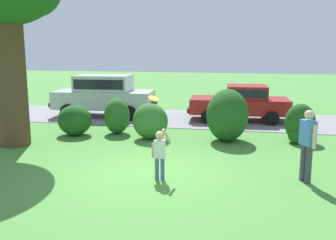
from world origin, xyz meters
TOP-DOWN VIEW (x-y plane):
  - ground_plane at (0.00, 0.00)m, footprint 80.00×80.00m
  - driveway_strip at (0.00, 7.76)m, footprint 28.00×4.40m
  - shrub_near_tree at (-3.71, 3.68)m, footprint 1.25×1.13m
  - shrub_centre_left at (-2.29, 4.26)m, footprint 0.94×1.02m
  - shrub_centre at (-0.86, 3.67)m, footprint 1.24×1.06m
  - shrub_centre_right at (1.79, 3.94)m, footprint 1.42×1.64m
  - shrub_far_end at (4.21, 4.25)m, footprint 1.01×0.99m
  - parked_sedan at (2.18, 7.78)m, footprint 4.51×2.32m
  - parked_suv at (-4.07, 7.59)m, footprint 4.80×2.32m
  - child_thrower at (0.43, -0.40)m, footprint 0.45×0.27m
  - frisbee at (0.11, 0.34)m, footprint 0.29×0.28m
  - adult_onlooker at (3.87, 0.18)m, footprint 0.38×0.46m

SIDE VIEW (x-z plane):
  - ground_plane at x=0.00m, z-range 0.00..0.00m
  - driveway_strip at x=0.00m, z-range 0.00..0.02m
  - shrub_near_tree at x=-3.71m, z-range -0.04..1.06m
  - shrub_far_end at x=4.21m, z-range -0.05..1.26m
  - shrub_centre at x=-0.86m, z-range 0.00..1.26m
  - shrub_centre_left at x=-2.29m, z-range 0.00..1.32m
  - child_thrower at x=0.43m, z-range 0.07..1.36m
  - parked_sedan at x=2.18m, z-range 0.07..1.63m
  - shrub_centre_right at x=1.79m, z-range 0.00..1.79m
  - adult_onlooker at x=3.87m, z-range 0.11..1.85m
  - parked_suv at x=-4.07m, z-range 0.12..2.04m
  - frisbee at x=0.11m, z-range 1.80..1.98m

